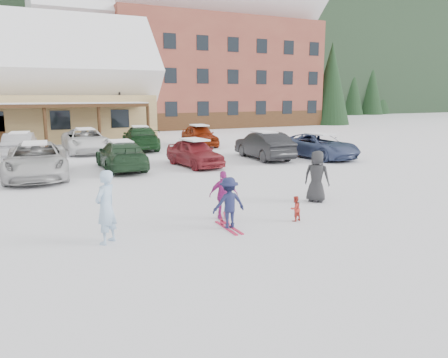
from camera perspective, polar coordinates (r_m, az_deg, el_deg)
name	(u,v)px	position (r m, az deg, el deg)	size (l,w,h in m)	color
ground	(230,218)	(13.25, 0.73, -5.10)	(160.00, 160.00, 0.00)	white
forested_hillside	(33,14)	(97.75, -23.68, 19.16)	(300.00, 70.00, 38.00)	black
alpine_hotel	(193,51)	(53.49, -4.08, 16.31)	(31.48, 14.01, 21.48)	brown
lamp_post	(119,93)	(37.18, -13.51, 10.90)	(0.50, 0.25, 6.77)	black
conifer_1	(331,73)	(56.25, 13.86, 13.34)	(4.84, 4.84, 11.22)	black
conifer_3	(113,82)	(56.61, -14.36, 12.14)	(3.96, 3.96, 9.18)	black
conifer_4	(293,75)	(69.84, 8.94, 13.25)	(5.06, 5.06, 11.73)	black
adult_skier	(106,207)	(11.21, -15.17, -3.57)	(0.68, 0.45, 1.86)	#9ABDDE
toddler_red	(295,209)	(13.01, 9.28, -3.84)	(0.37, 0.28, 0.75)	red
child_navy	(229,203)	(12.07, 0.64, -3.15)	(0.94, 0.54, 1.45)	#191E43
skis_child_navy	(229,228)	(12.27, 0.64, -6.36)	(0.20, 1.40, 0.03)	#C01B42
child_magenta	(224,195)	(12.97, -0.04, -2.12)	(0.86, 0.36, 1.46)	#AC2987
skis_child_magenta	(224,218)	(13.15, -0.04, -5.16)	(0.20, 1.40, 0.03)	#C01B42
bystander_dark	(317,176)	(15.38, 12.02, 0.34)	(0.87, 0.57, 1.79)	#252527
parked_car_2	(36,160)	(21.16, -23.29, 2.26)	(2.61, 5.65, 1.57)	#BBBBBB
parked_car_3	(121,155)	(22.19, -13.27, 3.03)	(1.99, 4.89, 1.42)	#1F3B23
parked_car_4	(195,153)	(22.65, -3.87, 3.43)	(1.65, 4.10, 1.40)	maroon
parked_car_5	(264,145)	(25.27, 5.22, 4.38)	(1.65, 4.73, 1.56)	black
parked_car_6	(319,146)	(26.14, 12.32, 4.24)	(2.35, 5.10, 1.42)	#3B4970
parked_car_9	(20,145)	(28.55, -25.06, 4.06)	(1.55, 4.44, 1.46)	#9A9A9F
parked_car_10	(86,141)	(29.39, -17.61, 4.81)	(2.53, 5.49, 1.53)	white
parked_car_11	(141,138)	(30.01, -10.85, 5.28)	(2.18, 5.37, 1.56)	#16391A
parked_car_12	(200,136)	(31.51, -3.22, 5.68)	(1.78, 4.43, 1.51)	maroon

